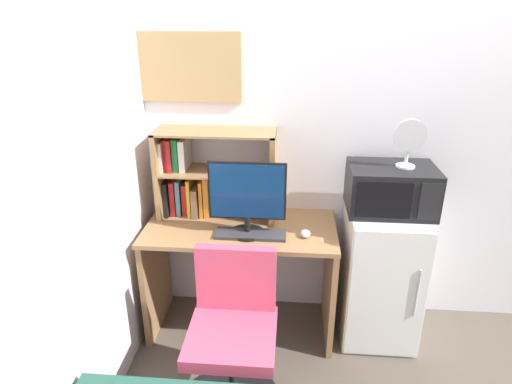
# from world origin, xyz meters

# --- Properties ---
(wall_back) EXTENTS (6.40, 0.04, 2.60)m
(wall_back) POSITION_xyz_m (0.40, 0.02, 1.30)
(wall_back) COLOR silver
(wall_back) RESTS_ON ground_plane
(desk) EXTENTS (1.20, 0.59, 0.78)m
(desk) POSITION_xyz_m (-0.95, -0.30, 0.53)
(desk) COLOR #997047
(desk) RESTS_ON ground_plane
(hutch_bookshelf) EXTENTS (0.75, 0.28, 0.57)m
(hutch_bookshelf) POSITION_xyz_m (-1.23, -0.13, 1.06)
(hutch_bookshelf) COLOR #997047
(hutch_bookshelf) RESTS_ON desk
(monitor) EXTENTS (0.46, 0.21, 0.46)m
(monitor) POSITION_xyz_m (-0.90, -0.39, 1.03)
(monitor) COLOR black
(monitor) RESTS_ON desk
(keyboard) EXTENTS (0.43, 0.14, 0.02)m
(keyboard) POSITION_xyz_m (-0.88, -0.42, 0.79)
(keyboard) COLOR #333338
(keyboard) RESTS_ON desk
(computer_mouse) EXTENTS (0.06, 0.08, 0.04)m
(computer_mouse) POSITION_xyz_m (-0.55, -0.40, 0.80)
(computer_mouse) COLOR silver
(computer_mouse) RESTS_ON desk
(mini_fridge) EXTENTS (0.47, 0.52, 0.91)m
(mini_fridge) POSITION_xyz_m (-0.05, -0.27, 0.46)
(mini_fridge) COLOR white
(mini_fridge) RESTS_ON ground_plane
(microwave) EXTENTS (0.51, 0.36, 0.28)m
(microwave) POSITION_xyz_m (-0.05, -0.27, 1.05)
(microwave) COLOR black
(microwave) RESTS_ON mini_fridge
(desk_fan) EXTENTS (0.18, 0.11, 0.29)m
(desk_fan) POSITION_xyz_m (0.02, -0.27, 1.36)
(desk_fan) COLOR silver
(desk_fan) RESTS_ON microwave
(desk_chair) EXTENTS (0.52, 0.52, 0.89)m
(desk_chair) POSITION_xyz_m (-0.92, -0.90, 0.39)
(desk_chair) COLOR black
(desk_chair) RESTS_ON ground_plane
(wall_corkboard) EXTENTS (0.70, 0.02, 0.42)m
(wall_corkboard) POSITION_xyz_m (-1.32, -0.01, 1.71)
(wall_corkboard) COLOR tan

